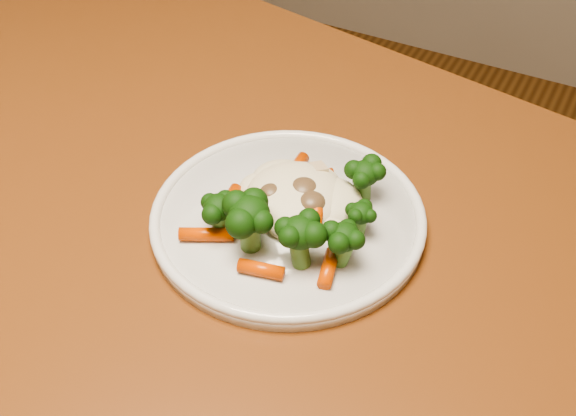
% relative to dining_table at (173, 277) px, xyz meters
% --- Properties ---
extents(dining_table, '(1.22, 0.93, 0.75)m').
position_rel_dining_table_xyz_m(dining_table, '(0.00, 0.00, 0.00)').
color(dining_table, brown).
rests_on(dining_table, ground).
extents(plate, '(0.25, 0.25, 0.01)m').
position_rel_dining_table_xyz_m(plate, '(0.12, 0.02, 0.12)').
color(plate, white).
rests_on(plate, dining_table).
extents(meal, '(0.16, 0.16, 0.05)m').
position_rel_dining_table_xyz_m(meal, '(0.13, 0.02, 0.14)').
color(meal, '#F3E9C2').
rests_on(meal, plate).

